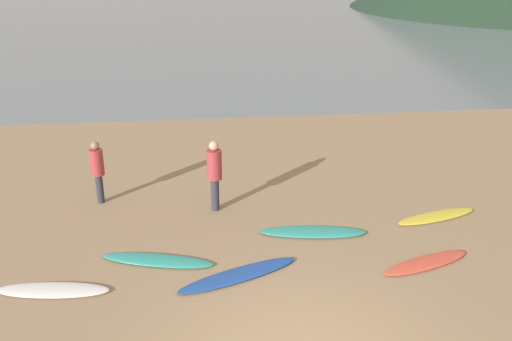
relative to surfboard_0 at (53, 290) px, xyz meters
The scene contains 9 objects.
ground_plane 8.66m from the surfboard_0, 61.50° to the left, with size 120.00×120.00×0.20m, color #997C5B.
surfboard_0 is the anchor object (origin of this frame).
surfboard_1 1.99m from the surfboard_0, 24.68° to the left, with size 2.26×0.49×0.09m, color teal.
surfboard_2 3.35m from the surfboard_0, ahead, with size 2.46×0.49×0.08m, color #1E479E.
surfboard_3 5.34m from the surfboard_0, 17.78° to the left, with size 2.30×0.57×0.09m, color teal.
surfboard_4 7.02m from the surfboard_0, ahead, with size 2.00×0.46×0.08m, color #D84C38.
surfboard_5 8.32m from the surfboard_0, 14.34° to the left, with size 2.08×0.47×0.07m, color yellow.
person_0 3.91m from the surfboard_0, 85.17° to the left, with size 0.31×0.31×1.55m.
person_1 4.43m from the surfboard_0, 45.02° to the left, with size 0.34×0.34×1.70m.
Camera 1 is at (-1.48, -6.45, 5.76)m, focal length 39.19 mm.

